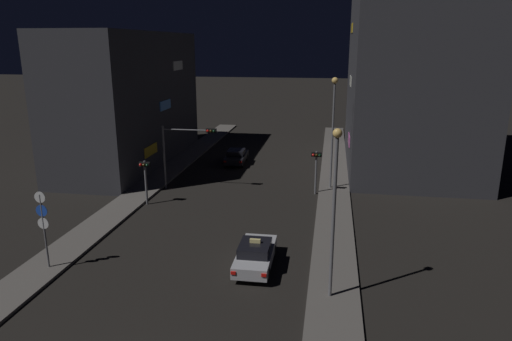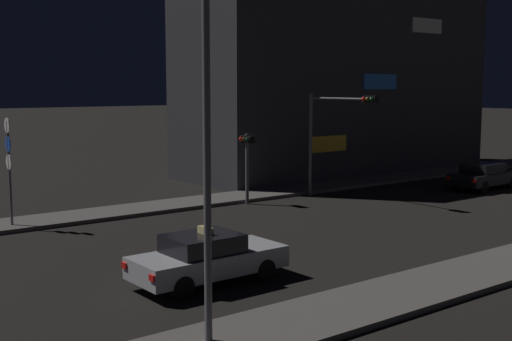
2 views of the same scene
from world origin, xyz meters
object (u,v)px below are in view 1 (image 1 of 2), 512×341
(traffic_light_left_kerb, at_px, (145,173))
(traffic_light_right_kerb, at_px, (316,163))
(traffic_light_overhead, at_px, (184,144))
(street_lamp_far_block, at_px, (333,117))
(taxi, at_px, (255,254))
(sign_pole_left, at_px, (43,222))
(street_lamp_near_block, at_px, (334,198))
(far_car, at_px, (236,156))

(traffic_light_left_kerb, xyz_separation_m, traffic_light_right_kerb, (12.13, 4.44, 0.10))
(traffic_light_overhead, relative_size, street_lamp_far_block, 0.59)
(taxi, bearing_deg, sign_pole_left, -169.02)
(taxi, relative_size, traffic_light_overhead, 0.87)
(traffic_light_left_kerb, bearing_deg, street_lamp_near_block, -39.30)
(far_car, relative_size, street_lamp_near_block, 0.58)
(traffic_light_left_kerb, height_order, street_lamp_far_block, street_lamp_far_block)
(far_car, distance_m, traffic_light_overhead, 9.63)
(traffic_light_overhead, bearing_deg, traffic_light_left_kerb, -113.31)
(taxi, relative_size, traffic_light_right_kerb, 1.30)
(far_car, relative_size, sign_pole_left, 1.09)
(street_lamp_far_block, bearing_deg, taxi, -104.84)
(traffic_light_left_kerb, distance_m, sign_pole_left, 10.55)
(traffic_light_right_kerb, distance_m, street_lamp_near_block, 15.67)
(far_car, bearing_deg, street_lamp_far_block, -36.90)
(traffic_light_left_kerb, bearing_deg, taxi, -41.62)
(taxi, relative_size, traffic_light_left_kerb, 1.35)
(traffic_light_left_kerb, height_order, traffic_light_right_kerb, traffic_light_right_kerb)
(traffic_light_left_kerb, relative_size, traffic_light_right_kerb, 0.96)
(traffic_light_overhead, distance_m, street_lamp_near_block, 19.02)
(traffic_light_overhead, bearing_deg, traffic_light_right_kerb, 2.60)
(street_lamp_near_block, xyz_separation_m, street_lamp_far_block, (-0.13, 16.87, 0.97))
(far_car, relative_size, street_lamp_far_block, 0.51)
(traffic_light_right_kerb, xyz_separation_m, sign_pole_left, (-13.26, -14.93, 0.18))
(traffic_light_left_kerb, bearing_deg, traffic_light_right_kerb, 20.10)
(traffic_light_overhead, height_order, street_lamp_far_block, street_lamp_far_block)
(taxi, distance_m, traffic_light_left_kerb, 12.80)
(far_car, xyz_separation_m, traffic_light_left_kerb, (-4.08, -12.80, 1.66))
(far_car, xyz_separation_m, street_lamp_far_block, (9.20, -6.91, 5.19))
(street_lamp_near_block, height_order, street_lamp_far_block, street_lamp_far_block)
(sign_pole_left, bearing_deg, street_lamp_near_block, -1.93)
(traffic_light_overhead, xyz_separation_m, traffic_light_left_kerb, (-1.71, -3.96, -1.36))
(traffic_light_right_kerb, bearing_deg, street_lamp_far_block, 51.52)
(traffic_light_overhead, distance_m, traffic_light_right_kerb, 10.51)
(far_car, distance_m, traffic_light_right_kerb, 11.74)
(sign_pole_left, height_order, street_lamp_near_block, street_lamp_near_block)
(street_lamp_near_block, relative_size, street_lamp_far_block, 0.89)
(far_car, distance_m, street_lamp_far_block, 12.62)
(taxi, xyz_separation_m, traffic_light_overhead, (-7.78, 12.39, 3.02))
(taxi, height_order, street_lamp_near_block, street_lamp_near_block)
(taxi, distance_m, traffic_light_overhead, 14.94)
(traffic_light_overhead, distance_m, traffic_light_left_kerb, 4.53)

